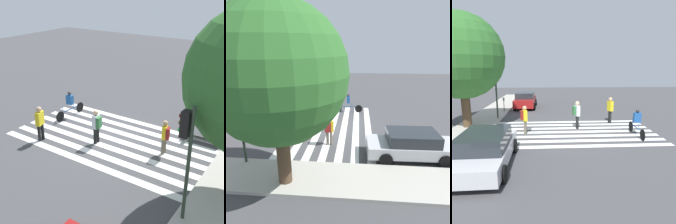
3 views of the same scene
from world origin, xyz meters
The scene contains 8 objects.
ground_plane centered at (0.00, 0.00, 0.00)m, with size 60.00×60.00×0.00m, color #444447.
crosswalk_stripes centered at (0.00, 0.00, 0.00)m, with size 5.39×10.00×0.01m.
traffic_light centered at (3.57, 5.16, 2.93)m, with size 0.60×0.50×4.19m.
pedestrian_adult_yellow_jacket centered at (-0.16, 2.84, 0.98)m, with size 0.51×0.48×1.68m.
pedestrian_child_with_backpack centered at (0.79, -0.38, 1.04)m, with size 0.53×0.47×1.77m.
pedestrian_adult_blue_shirt centered at (2.12, -2.91, 1.03)m, with size 0.55×0.36×1.83m.
cyclist_far_lane centered at (-0.94, -3.65, 0.86)m, with size 2.39×0.40×1.58m.
car_parked_silver_sedan centered at (-4.50, 3.87, 0.72)m, with size 4.49×2.13×1.40m.
Camera 1 is at (11.75, 8.01, 7.51)m, focal length 50.00 mm.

